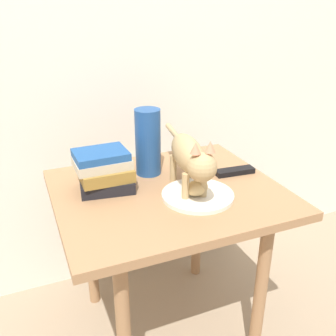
{
  "coord_description": "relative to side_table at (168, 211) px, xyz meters",
  "views": [
    {
      "loc": [
        -0.45,
        -1.08,
        1.22
      ],
      "look_at": [
        0.0,
        0.0,
        0.7
      ],
      "focal_mm": 40.67,
      "sensor_mm": 36.0,
      "label": 1
    }
  ],
  "objects": [
    {
      "name": "book_stack",
      "position": [
        -0.2,
        0.09,
        0.16
      ],
      "size": [
        0.2,
        0.16,
        0.14
      ],
      "color": "black",
      "rests_on": "side_table"
    },
    {
      "name": "tv_remote",
      "position": [
        0.28,
        0.02,
        0.1
      ],
      "size": [
        0.15,
        0.05,
        0.02
      ],
      "primitive_type": "cube",
      "rotation": [
        0.0,
        0.0,
        -0.07
      ],
      "color": "black",
      "rests_on": "side_table"
    },
    {
      "name": "back_panel",
      "position": [
        0.0,
        0.45,
        0.57
      ],
      "size": [
        4.0,
        0.04,
        2.2
      ],
      "primitive_type": "cube",
      "color": "silver",
      "rests_on": "ground"
    },
    {
      "name": "ground_plane",
      "position": [
        0.0,
        0.0,
        -0.53
      ],
      "size": [
        6.0,
        6.0,
        0.0
      ],
      "primitive_type": "plane",
      "color": "gray"
    },
    {
      "name": "bread_roll",
      "position": [
        0.06,
        -0.1,
        0.13
      ],
      "size": [
        0.09,
        0.08,
        0.05
      ],
      "primitive_type": "ellipsoid",
      "rotation": [
        0.0,
        0.0,
        0.31
      ],
      "color": "#E0BC7A",
      "rests_on": "plate"
    },
    {
      "name": "side_table",
      "position": [
        0.0,
        0.0,
        0.0
      ],
      "size": [
        0.77,
        0.66,
        0.62
      ],
      "color": "#9E724C",
      "rests_on": "ground"
    },
    {
      "name": "green_vase",
      "position": [
        -0.02,
        0.15,
        0.21
      ],
      "size": [
        0.09,
        0.09,
        0.25
      ],
      "primitive_type": "cylinder",
      "color": "navy",
      "rests_on": "side_table"
    },
    {
      "name": "cat",
      "position": [
        0.06,
        -0.05,
        0.22
      ],
      "size": [
        0.13,
        0.48,
        0.23
      ],
      "color": "tan",
      "rests_on": "side_table"
    },
    {
      "name": "plate",
      "position": [
        0.07,
        -0.09,
        0.09
      ],
      "size": [
        0.24,
        0.24,
        0.01
      ],
      "primitive_type": "cylinder",
      "color": "silver",
      "rests_on": "side_table"
    }
  ]
}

